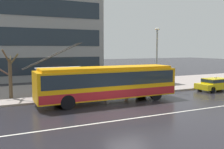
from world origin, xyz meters
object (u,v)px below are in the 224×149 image
Objects in this scene: pedestrian_walking_past at (79,77)px; pedestrian_waiting_by_pole at (105,77)px; pedestrian_approaching_curb at (126,79)px; street_lamp at (157,53)px; pedestrian_at_shelter at (68,75)px; street_tree_bare at (10,75)px; trolleybus at (108,83)px; taxi_ahead_of_bus at (216,84)px; bus_shelter at (59,74)px.

pedestrian_waiting_by_pole is (2.19, -0.75, -0.03)m from pedestrian_walking_past.
street_lamp is at bearing -37.86° from pedestrian_approaching_curb.
pedestrian_at_shelter reaches higher than pedestrian_approaching_curb.
street_tree_bare is (-4.88, 0.12, 0.26)m from pedestrian_at_shelter.
trolleybus is 1.97× the size of street_lamp.
street_tree_bare is at bearing 169.50° from pedestrian_walking_past.
pedestrian_waiting_by_pole is 6.01m from street_lamp.
taxi_ahead_of_bus is 6.86m from street_lamp.
pedestrian_at_shelter is 4.89m from street_tree_bare.
bus_shelter is 2.10× the size of pedestrian_waiting_by_pole.
street_lamp reaches higher than pedestrian_walking_past.
pedestrian_at_shelter is 1.21× the size of pedestrian_approaching_curb.
bus_shelter is 1.79m from pedestrian_walking_past.
street_tree_bare reaches higher than taxi_ahead_of_bus.
pedestrian_waiting_by_pole is 8.00m from street_tree_bare.
street_tree_bare is (-6.99, 4.19, 0.54)m from trolleybus.
pedestrian_at_shelter is at bearing -1.44° from street_tree_bare.
pedestrian_walking_past is (0.72, -0.91, -0.14)m from pedestrian_at_shelter.
trolleybus reaches higher than taxi_ahead_of_bus.
pedestrian_approaching_curb is 3.81m from pedestrian_waiting_by_pole.
street_lamp is at bearing -10.38° from pedestrian_at_shelter.
pedestrian_walking_past is 8.11m from street_lamp.
street_lamp reaches higher than pedestrian_waiting_by_pole.
street_lamp is 1.51× the size of street_tree_bare.
pedestrian_waiting_by_pole is 0.48× the size of street_tree_bare.
pedestrian_at_shelter is 1.06× the size of pedestrian_walking_past.
trolleybus is 7.24m from street_lamp.
bus_shelter reaches higher than taxi_ahead_of_bus.
pedestrian_at_shelter is at bearing 169.62° from street_lamp.
taxi_ahead_of_bus is 2.12× the size of pedestrian_at_shelter.
pedestrian_walking_past is at bearing 167.74° from taxi_ahead_of_bus.
bus_shelter reaches higher than pedestrian_approaching_curb.
pedestrian_waiting_by_pole is (-11.30, 2.18, 0.96)m from taxi_ahead_of_bus.
bus_shelter is 0.84m from pedestrian_at_shelter.
street_lamp is (-5.68, 2.28, 3.09)m from taxi_ahead_of_bus.
pedestrian_approaching_curb is at bearing 0.89° from street_tree_bare.
pedestrian_walking_past is (-1.40, 3.15, 0.14)m from trolleybus.
trolleybus is 2.53m from pedestrian_waiting_by_pole.
pedestrian_walking_past is at bearing -10.50° from street_tree_bare.
pedestrian_approaching_curb is at bearing 2.74° from pedestrian_at_shelter.
pedestrian_walking_past is 2.32m from pedestrian_waiting_by_pole.
bus_shelter is at bearing 156.53° from pedestrian_waiting_by_pole.
street_tree_bare is at bearing 168.25° from taxi_ahead_of_bus.
street_lamp is at bearing 21.33° from trolleybus.
pedestrian_waiting_by_pole is at bearing -29.81° from pedestrian_at_shelter.
pedestrian_walking_past is (-13.49, 2.93, 0.99)m from taxi_ahead_of_bus.
taxi_ahead_of_bus is 1.08× the size of street_tree_bare.
pedestrian_walking_past reaches higher than taxi_ahead_of_bus.
trolleybus is 5.85× the size of pedestrian_at_shelter.
street_lamp is (6.41, 2.50, 2.24)m from trolleybus.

